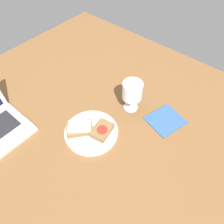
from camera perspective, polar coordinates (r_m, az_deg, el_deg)
The scene contains 6 objects.
wooden_table at distance 91.98cm, azimuth -7.00°, elevation -3.98°, with size 140.00×140.00×3.00cm, color brown.
plate at distance 87.62cm, azimuth -5.42°, elevation -5.25°, with size 21.29×21.29×1.38cm, color silver.
sandwich_with_tomato at distance 85.48cm, azimuth -2.55°, elevation -4.79°, with size 10.00×7.72×2.74cm.
sandwich_with_cheese at distance 86.68cm, azimuth -8.44°, elevation -4.19°, with size 12.14×11.56×3.03cm.
wine_glass at distance 89.34cm, azimuth 5.32°, elevation 5.36°, with size 8.29×8.29×14.08cm.
napkin at distance 94.09cm, azimuth 13.75°, elevation -2.07°, with size 13.91×12.67×0.40cm, color #33598C.
Camera 1 is at (-33.37, -43.06, 75.61)cm, focal length 35.00 mm.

